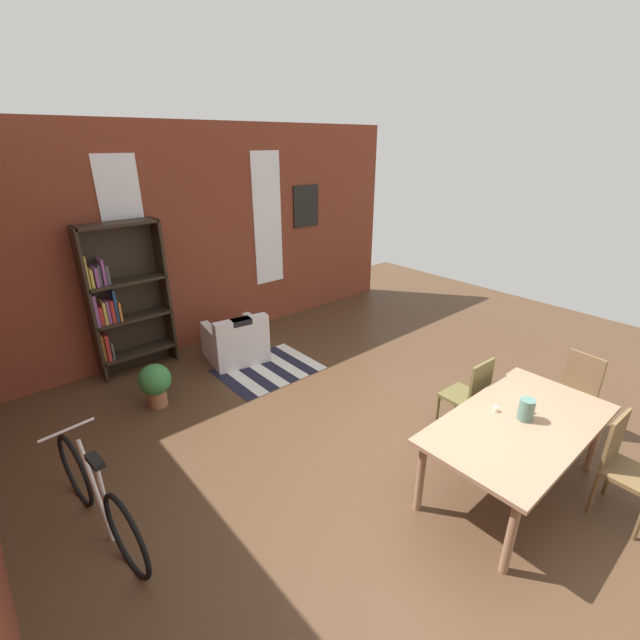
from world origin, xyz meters
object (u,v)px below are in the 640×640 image
dining_table (519,429)px  dining_chair_far_right (469,394)px  potted_plant_by_shelf (155,382)px  bookshelf_tall (122,300)px  dining_chair_head_right (575,393)px  dining_chair_near_right (623,464)px  vase_on_table (526,409)px  armchair_white (236,342)px  bicycle_second (98,499)px

dining_table → dining_chair_far_right: size_ratio=2.02×
dining_chair_far_right → potted_plant_by_shelf: dining_chair_far_right is taller
bookshelf_tall → dining_chair_head_right: bearing=-55.9°
dining_chair_near_right → bookshelf_tall: 5.95m
dining_chair_far_right → bookshelf_tall: 4.64m
dining_table → bookshelf_tall: bearing=111.6°
vase_on_table → dining_chair_far_right: 0.89m
vase_on_table → dining_chair_near_right: (0.36, -0.74, -0.34)m
vase_on_table → dining_chair_head_right: size_ratio=0.22×
dining_chair_head_right → armchair_white: dining_chair_head_right is taller
dining_chair_far_right → dining_chair_near_right: bearing=-89.8°
bookshelf_tall → dining_chair_near_right: bearing=-67.1°
dining_table → bookshelf_tall: (-1.87, 4.72, 0.39)m
dining_table → dining_chair_head_right: (1.33, -0.01, -0.16)m
dining_chair_head_right → dining_chair_far_right: bearing=140.5°
bookshelf_tall → armchair_white: size_ratio=2.29×
vase_on_table → dining_chair_near_right: size_ratio=0.22×
dining_table → potted_plant_by_shelf: dining_table is taller
dining_chair_near_right → armchair_white: size_ratio=1.03×
dining_chair_near_right → bicycle_second: bearing=142.0°
dining_chair_head_right → bookshelf_tall: 5.74m
dining_table → vase_on_table: size_ratio=9.30×
potted_plant_by_shelf → vase_on_table: bearing=-60.1°
potted_plant_by_shelf → dining_chair_head_right: bearing=-47.2°
dining_table → bookshelf_tall: size_ratio=0.91×
vase_on_table → dining_chair_far_right: (0.36, 0.74, -0.34)m
vase_on_table → potted_plant_by_shelf: size_ratio=0.36×
dining_chair_head_right → bicycle_second: size_ratio=0.55×
vase_on_table → dining_chair_far_right: size_ratio=0.22×
dining_chair_head_right → armchair_white: (-1.90, 4.02, -0.23)m
dining_chair_head_right → potted_plant_by_shelf: dining_chair_head_right is taller
vase_on_table → dining_chair_near_right: vase_on_table is taller
dining_table → bicycle_second: 3.68m
dining_chair_near_right → potted_plant_by_shelf: size_ratio=1.68×
dining_table → armchair_white: size_ratio=2.08×
vase_on_table → bookshelf_tall: 5.11m
dining_chair_head_right → dining_chair_far_right: same height
dining_chair_near_right → bicycle_second: (-3.50, 2.74, -0.16)m
dining_chair_head_right → armchair_white: size_ratio=1.03×
bookshelf_tall → bicycle_second: bookshelf_tall is taller
potted_plant_by_shelf → dining_chair_near_right: bearing=-60.7°
dining_table → dining_chair_near_right: bearing=-59.5°
dining_table → bicycle_second: (-3.07, 2.00, -0.32)m
bicycle_second → potted_plant_by_shelf: (1.09, 1.56, -0.02)m
vase_on_table → bookshelf_tall: size_ratio=0.10×
vase_on_table → dining_chair_head_right: vase_on_table is taller
bookshelf_tall → vase_on_table: bearing=-67.6°
armchair_white → potted_plant_by_shelf: 1.48m
armchair_white → vase_on_table: bearing=-80.9°
bicycle_second → bookshelf_tall: bearing=66.3°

